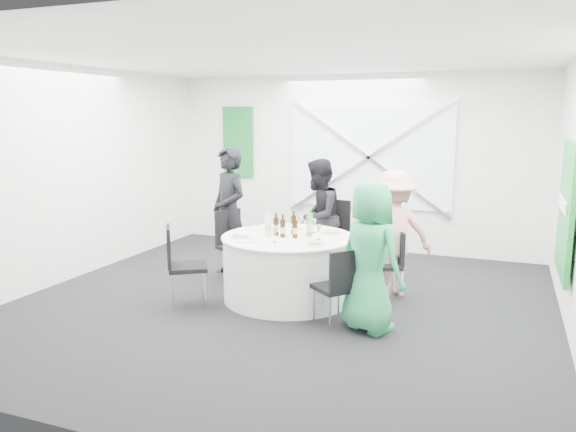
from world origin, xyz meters
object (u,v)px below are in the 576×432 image
(person_woman_pink, at_px, (393,233))
(clear_water_bottle, at_px, (268,226))
(person_man_back_left, at_px, (229,212))
(person_man_back, at_px, (318,217))
(chair_back_left, at_px, (233,239))
(green_water_bottle, at_px, (310,225))
(banquet_table, at_px, (288,267))
(chair_front_left, at_px, (180,260))
(chair_back, at_px, (331,231))
(chair_front_right, at_px, (339,282))
(chair_back_right, at_px, (391,259))
(person_woman_green, at_px, (370,257))

(person_woman_pink, height_order, clear_water_bottle, person_woman_pink)
(person_man_back_left, distance_m, person_woman_pink, 2.24)
(person_man_back_left, relative_size, person_man_back, 1.10)
(chair_back_left, distance_m, green_water_bottle, 1.32)
(banquet_table, relative_size, green_water_bottle, 4.72)
(chair_front_left, xyz_separation_m, green_water_bottle, (1.28, 0.78, 0.35))
(person_man_back_left, bearing_deg, clear_water_bottle, -9.07)
(chair_back_left, bearing_deg, banquet_table, -90.00)
(chair_back_left, bearing_deg, person_man_back, -30.14)
(person_man_back, xyz_separation_m, person_woman_pink, (1.12, -0.52, -0.03))
(banquet_table, xyz_separation_m, person_man_back, (-0.00, 1.12, 0.41))
(chair_back, distance_m, clear_water_bottle, 1.37)
(chair_front_left, bearing_deg, green_water_bottle, -92.10)
(person_man_back_left, bearing_deg, chair_front_right, -4.06)
(chair_back, bearing_deg, banquet_table, -90.00)
(chair_front_left, bearing_deg, chair_front_right, -123.35)
(person_man_back_left, distance_m, person_man_back, 1.20)
(person_woman_pink, xyz_separation_m, clear_water_bottle, (-1.34, -0.68, 0.12))
(chair_back, relative_size, clear_water_bottle, 3.39)
(chair_back_right, height_order, green_water_bottle, green_water_bottle)
(chair_back, distance_m, person_woman_pink, 1.15)
(person_woman_pink, xyz_separation_m, green_water_bottle, (-0.89, -0.51, 0.13))
(chair_back_right, distance_m, person_man_back, 1.34)
(clear_water_bottle, bearing_deg, green_water_bottle, 21.02)
(chair_front_right, height_order, person_man_back_left, person_man_back_left)
(chair_back, relative_size, chair_front_left, 1.09)
(chair_back, height_order, chair_front_left, chair_back)
(person_man_back_left, distance_m, clear_water_bottle, 1.17)
(chair_back, bearing_deg, person_man_back_left, -149.28)
(clear_water_bottle, bearing_deg, chair_back_right, 22.49)
(banquet_table, bearing_deg, person_woman_pink, 27.98)
(person_woman_green, xyz_separation_m, clear_water_bottle, (-1.34, 0.54, 0.12))
(banquet_table, distance_m, clear_water_bottle, 0.55)
(chair_back_left, relative_size, person_man_back_left, 0.53)
(person_man_back_left, height_order, green_water_bottle, person_man_back_left)
(chair_back, relative_size, green_water_bottle, 3.08)
(person_man_back, distance_m, person_woman_pink, 1.24)
(person_man_back, bearing_deg, chair_back, 118.13)
(person_man_back, bearing_deg, person_woman_green, 32.81)
(chair_front_right, relative_size, green_water_bottle, 2.52)
(chair_back_right, height_order, person_man_back_left, person_man_back_left)
(clear_water_bottle, bearing_deg, banquet_table, 21.11)
(chair_back_right, distance_m, chair_front_right, 1.20)
(person_man_back, xyz_separation_m, green_water_bottle, (0.24, -1.03, 0.10))
(chair_back_left, height_order, person_man_back_left, person_man_back_left)
(green_water_bottle, bearing_deg, chair_front_right, -52.82)
(chair_front_left, bearing_deg, person_woman_green, -121.67)
(chair_back_right, distance_m, green_water_bottle, 1.06)
(chair_back, bearing_deg, person_man_back, -144.14)
(person_man_back_left, bearing_deg, person_woman_green, 0.94)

